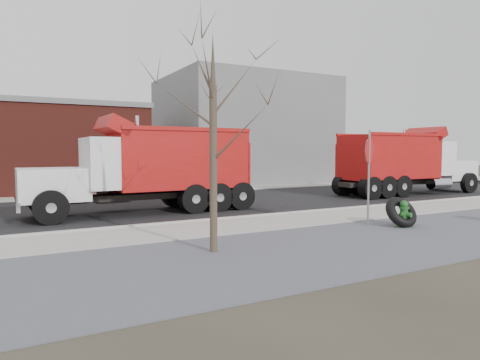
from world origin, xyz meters
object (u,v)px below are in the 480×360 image
stop_sign (369,162)px  dump_truck_red_a (405,161)px  fire_hydrant (404,215)px  truck_tire (401,212)px  dump_truck_red_b (151,165)px

stop_sign → dump_truck_red_a: dump_truck_red_a is taller
fire_hydrant → stop_sign: bearing=129.1°
fire_hydrant → dump_truck_red_a: 11.02m
truck_tire → stop_sign: size_ratio=0.37×
fire_hydrant → dump_truck_red_a: size_ratio=0.10×
fire_hydrant → truck_tire: (-0.02, 0.10, 0.08)m
fire_hydrant → dump_truck_red_b: size_ratio=0.10×
fire_hydrant → dump_truck_red_b: bearing=115.2°
stop_sign → dump_truck_red_b: (-5.20, 6.35, -0.22)m
fire_hydrant → truck_tire: 0.13m
truck_tire → dump_truck_red_a: size_ratio=0.12×
fire_hydrant → dump_truck_red_b: (-6.12, 6.99, 1.47)m
truck_tire → dump_truck_red_a: (8.31, 7.01, 1.40)m
fire_hydrant → stop_sign: stop_sign is taller
fire_hydrant → dump_truck_red_b: dump_truck_red_b is taller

